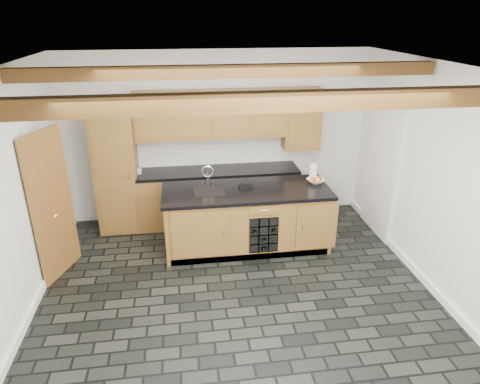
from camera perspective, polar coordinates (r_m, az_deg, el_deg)
The scene contains 10 objects.
ground at distance 5.55m, azimuth -0.19°, elevation -13.94°, with size 5.00×5.00×0.00m, color black.
room_shell at distance 5.27m, azimuth -1.93°, elevation 2.91°, with size 5.01×5.00×5.00m.
back_cabinetry at distance 7.04m, azimuth -5.75°, elevation 3.33°, with size 3.65×0.62×2.20m.
island at distance 6.43m, azimuth 0.93°, elevation -3.52°, with size 2.48×0.96×0.93m.
faucet at distance 6.21m, azimuth -4.19°, elevation 0.49°, with size 0.45×0.40×0.34m.
kitchen_scale at distance 6.33m, azimuth 0.75°, elevation 0.95°, with size 0.21×0.14×0.06m.
fruit_bowl at distance 6.58m, azimuth 10.07°, elevation 1.47°, with size 0.25×0.25×0.06m, color silver.
fruit_cluster at distance 6.57m, azimuth 10.08°, elevation 1.74°, with size 0.16×0.17×0.07m.
paper_towel at distance 6.59m, azimuth 9.73°, elevation 2.54°, with size 0.11×0.11×0.28m, color white.
mug at distance 7.00m, azimuth -13.30°, elevation 2.64°, with size 0.09×0.09×0.08m, color white.
Camera 1 is at (-0.61, -4.39, 3.34)m, focal length 32.00 mm.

